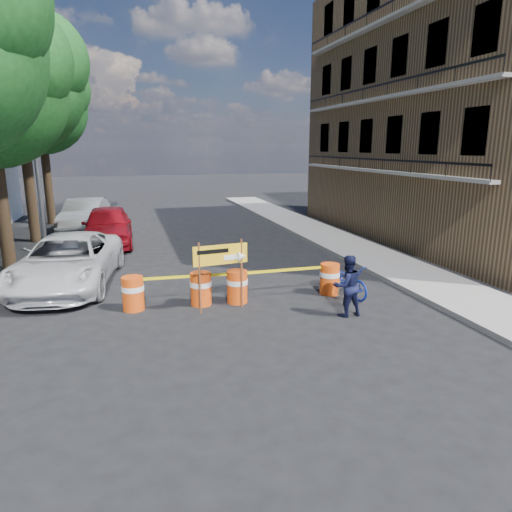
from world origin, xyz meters
TOP-DOWN VIEW (x-y plane):
  - ground at (0.00, 0.00)m, footprint 120.00×120.00m
  - sidewalk_east at (6.20, 6.00)m, footprint 2.40×40.00m
  - apartment_building at (12.00, 8.00)m, footprint 8.00×16.00m
  - tree_mid_b at (-6.73, 12.00)m, footprint 5.67×5.40m
  - tree_far at (-6.74, 17.00)m, footprint 5.04×4.80m
  - streetlamp at (-5.93, 9.50)m, footprint 1.25×0.18m
  - barrel_far_left at (-2.71, 1.63)m, footprint 0.58×0.58m
  - barrel_mid_left at (-0.94, 1.54)m, footprint 0.58×0.58m
  - barrel_mid_right at (0.04, 1.46)m, footprint 0.58×0.58m
  - barrel_far_right at (2.80, 1.46)m, footprint 0.58×0.58m
  - detour_sign at (-0.31, 0.97)m, footprint 1.44×0.31m
  - pedestrian at (2.47, -0.26)m, footprint 0.79×0.62m
  - bicycle at (3.19, 1.20)m, footprint 0.82×1.05m
  - dog at (3.16, 1.20)m, footprint 0.66×0.33m
  - suv_white at (-4.56, 4.34)m, footprint 3.35×5.93m
  - sedan_red at (-3.59, 10.32)m, footprint 2.05×4.99m
  - sedan_silver at (-4.80, 14.25)m, footprint 2.38×5.15m

SIDE VIEW (x-z plane):
  - ground at x=0.00m, z-range 0.00..0.00m
  - sidewalk_east at x=6.20m, z-range 0.00..0.15m
  - dog at x=3.16m, z-range 0.00..0.54m
  - barrel_far_left at x=-2.71m, z-range 0.02..0.92m
  - barrel_mid_left at x=-0.94m, z-range 0.02..0.92m
  - barrel_mid_right at x=0.04m, z-range 0.02..0.92m
  - barrel_far_right at x=2.80m, z-range 0.02..0.92m
  - suv_white at x=-4.56m, z-range 0.00..1.56m
  - pedestrian at x=2.47m, z-range 0.00..1.57m
  - sedan_silver at x=-4.80m, z-range 0.00..1.64m
  - sedan_red at x=-3.59m, z-range 0.00..1.69m
  - bicycle at x=3.19m, z-range 0.00..1.76m
  - detour_sign at x=-0.31m, z-range 0.43..2.30m
  - streetlamp at x=-5.93m, z-range 0.38..8.38m
  - apartment_building at x=12.00m, z-range 0.00..12.00m
  - tree_far at x=-6.74m, z-range 1.80..10.64m
  - tree_mid_b at x=-6.73m, z-range 1.90..11.53m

